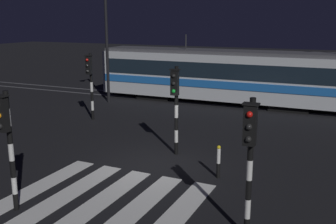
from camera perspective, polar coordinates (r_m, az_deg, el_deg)
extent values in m
plane|color=black|center=(14.36, -2.53, -7.61)|extent=(120.00, 120.00, 0.00)
cube|color=#59595E|center=(23.98, 8.89, 0.81)|extent=(80.00, 0.12, 0.03)
cube|color=#59595E|center=(25.34, 9.74, 1.45)|extent=(80.00, 0.12, 0.03)
cube|color=silver|center=(13.23, -17.80, -10.09)|extent=(0.78, 4.68, 0.02)
cube|color=silver|center=(12.52, -13.82, -11.18)|extent=(0.78, 4.68, 0.02)
cube|color=silver|center=(11.88, -9.37, -12.34)|extent=(0.78, 4.68, 0.02)
cube|color=silver|center=(11.33, -4.40, -13.53)|extent=(0.78, 4.68, 0.02)
cube|color=silver|center=(10.87, 1.10, -14.72)|extent=(0.78, 4.68, 0.02)
cylinder|color=black|center=(11.88, -20.94, -11.88)|extent=(0.14, 0.14, 0.47)
cylinder|color=white|center=(11.69, -21.13, -9.77)|extent=(0.14, 0.14, 0.47)
cylinder|color=black|center=(11.52, -21.33, -7.60)|extent=(0.14, 0.14, 0.47)
cylinder|color=white|center=(11.37, -21.53, -5.36)|extent=(0.14, 0.14, 0.47)
cylinder|color=black|center=(11.24, -21.73, -3.07)|extent=(0.14, 0.14, 0.47)
cylinder|color=white|center=(11.12, -21.94, -0.73)|extent=(0.14, 0.14, 0.47)
cylinder|color=black|center=(11.02, -22.15, 1.66)|extent=(0.14, 0.14, 0.47)
cube|color=black|center=(10.98, -22.61, -0.36)|extent=(0.28, 0.20, 0.90)
sphere|color=black|center=(10.97, -22.90, -1.90)|extent=(0.14, 0.14, 0.14)
cube|color=black|center=(10.89, -22.84, 2.15)|extent=(0.36, 0.24, 0.04)
cylinder|color=black|center=(15.38, 1.18, -5.20)|extent=(0.14, 0.14, 0.49)
cylinder|color=white|center=(15.23, 1.19, -3.47)|extent=(0.14, 0.14, 0.49)
cylinder|color=black|center=(15.10, 1.20, -1.70)|extent=(0.14, 0.14, 0.49)
cylinder|color=white|center=(14.98, 1.21, 0.09)|extent=(0.14, 0.14, 0.49)
cylinder|color=black|center=(14.88, 1.22, 1.92)|extent=(0.14, 0.14, 0.49)
cylinder|color=white|center=(14.79, 1.23, 3.76)|extent=(0.14, 0.14, 0.49)
cylinder|color=black|center=(14.72, 1.24, 5.63)|extent=(0.14, 0.14, 0.49)
cube|color=black|center=(14.61, 0.97, 4.16)|extent=(0.28, 0.20, 0.90)
sphere|color=black|center=(14.47, 0.80, 5.19)|extent=(0.14, 0.14, 0.14)
sphere|color=black|center=(14.51, 0.80, 4.10)|extent=(0.14, 0.14, 0.14)
sphere|color=green|center=(14.56, 0.80, 3.01)|extent=(0.14, 0.14, 0.14)
cube|color=black|center=(14.54, 0.98, 6.07)|extent=(0.36, 0.24, 0.04)
cylinder|color=black|center=(20.98, -10.70, -0.40)|extent=(0.14, 0.14, 0.49)
cylinder|color=white|center=(20.87, -10.76, 0.90)|extent=(0.14, 0.14, 0.49)
cylinder|color=black|center=(20.77, -10.82, 2.22)|extent=(0.14, 0.14, 0.49)
cylinder|color=white|center=(20.69, -10.88, 3.55)|extent=(0.14, 0.14, 0.49)
cylinder|color=black|center=(20.61, -10.94, 4.90)|extent=(0.14, 0.14, 0.49)
cylinder|color=white|center=(20.55, -11.00, 6.25)|extent=(0.14, 0.14, 0.49)
cylinder|color=black|center=(20.50, -11.06, 7.60)|extent=(0.14, 0.14, 0.49)
cube|color=black|center=(20.40, -11.29, 6.56)|extent=(0.28, 0.20, 0.90)
sphere|color=red|center=(20.28, -11.50, 7.31)|extent=(0.14, 0.14, 0.14)
sphere|color=black|center=(20.31, -11.47, 6.53)|extent=(0.14, 0.14, 0.14)
sphere|color=black|center=(20.34, -11.43, 5.74)|extent=(0.14, 0.14, 0.14)
cube|color=black|center=(20.35, -11.35, 7.93)|extent=(0.36, 0.24, 0.04)
cylinder|color=white|center=(9.85, 11.31, -13.42)|extent=(0.14, 0.14, 0.49)
cylinder|color=black|center=(9.64, 11.44, -10.83)|extent=(0.14, 0.14, 0.49)
cylinder|color=white|center=(9.45, 11.58, -8.14)|extent=(0.14, 0.14, 0.49)
cylinder|color=black|center=(9.29, 11.72, -5.35)|extent=(0.14, 0.14, 0.49)
cylinder|color=white|center=(9.15, 11.86, -2.46)|extent=(0.14, 0.14, 0.49)
cylinder|color=black|center=(9.03, 12.00, 0.51)|extent=(0.14, 0.14, 0.49)
cube|color=black|center=(8.96, 11.66, -1.94)|extent=(0.28, 0.20, 0.90)
sphere|color=red|center=(8.78, 11.59, -0.35)|extent=(0.14, 0.14, 0.14)
sphere|color=black|center=(8.85, 11.51, -2.11)|extent=(0.14, 0.14, 0.14)
sphere|color=black|center=(8.93, 11.43, -3.84)|extent=(0.14, 0.14, 0.14)
cube|color=black|center=(8.84, 11.81, 1.13)|extent=(0.36, 0.24, 0.04)
cylinder|color=black|center=(24.78, -8.73, 9.34)|extent=(0.18, 0.18, 6.99)
cube|color=silver|center=(24.60, 7.53, 5.15)|extent=(15.32, 2.50, 2.70)
cube|color=blue|center=(23.45, 6.61, 3.92)|extent=(15.02, 0.04, 0.44)
cube|color=blue|center=(25.86, 8.31, 4.73)|extent=(15.02, 0.04, 0.44)
cube|color=black|center=(23.34, 6.67, 5.86)|extent=(14.56, 0.03, 0.90)
cube|color=#4C4C51|center=(24.44, 7.63, 8.52)|extent=(15.02, 2.30, 0.20)
cylinder|color=#262628|center=(25.15, 2.57, 9.89)|extent=(0.08, 0.08, 1.00)
cube|color=black|center=(24.03, 17.09, 0.80)|extent=(2.20, 2.00, 0.35)
cube|color=black|center=(26.34, -1.39, 2.43)|extent=(2.20, 2.00, 0.35)
cylinder|color=black|center=(13.29, 7.19, -8.30)|extent=(0.12, 0.12, 0.50)
cylinder|color=white|center=(13.11, 7.26, -6.27)|extent=(0.12, 0.12, 0.50)
sphere|color=yellow|center=(13.02, 7.30, -5.02)|extent=(0.12, 0.12, 0.12)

